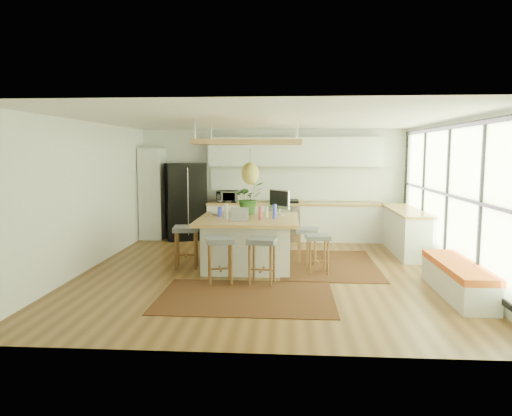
# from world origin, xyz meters

# --- Properties ---
(floor) EXTENTS (7.00, 7.00, 0.00)m
(floor) POSITION_xyz_m (0.00, 0.00, 0.00)
(floor) COLOR #553618
(floor) RESTS_ON ground
(ceiling) EXTENTS (7.00, 7.00, 0.00)m
(ceiling) POSITION_xyz_m (0.00, 0.00, 2.70)
(ceiling) COLOR white
(ceiling) RESTS_ON ground
(wall_back) EXTENTS (6.50, 0.00, 6.50)m
(wall_back) POSITION_xyz_m (0.00, 3.50, 1.35)
(wall_back) COLOR silver
(wall_back) RESTS_ON ground
(wall_front) EXTENTS (6.50, 0.00, 6.50)m
(wall_front) POSITION_xyz_m (0.00, -3.50, 1.35)
(wall_front) COLOR silver
(wall_front) RESTS_ON ground
(wall_left) EXTENTS (0.00, 7.00, 7.00)m
(wall_left) POSITION_xyz_m (-3.25, 0.00, 1.35)
(wall_left) COLOR silver
(wall_left) RESTS_ON ground
(wall_right) EXTENTS (0.00, 7.00, 7.00)m
(wall_right) POSITION_xyz_m (3.25, 0.00, 1.35)
(wall_right) COLOR silver
(wall_right) RESTS_ON ground
(window_wall) EXTENTS (0.10, 6.20, 2.60)m
(window_wall) POSITION_xyz_m (3.22, 0.00, 1.40)
(window_wall) COLOR black
(window_wall) RESTS_ON wall_right
(pantry) EXTENTS (0.55, 0.60, 2.25)m
(pantry) POSITION_xyz_m (-2.95, 3.18, 1.12)
(pantry) COLOR silver
(pantry) RESTS_ON floor
(back_counter_base) EXTENTS (4.20, 0.60, 0.88)m
(back_counter_base) POSITION_xyz_m (0.55, 3.18, 0.44)
(back_counter_base) COLOR silver
(back_counter_base) RESTS_ON floor
(back_counter_top) EXTENTS (4.24, 0.64, 0.05)m
(back_counter_top) POSITION_xyz_m (0.55, 3.18, 0.90)
(back_counter_top) COLOR olive
(back_counter_top) RESTS_ON back_counter_base
(backsplash) EXTENTS (4.20, 0.02, 0.80)m
(backsplash) POSITION_xyz_m (0.55, 3.48, 1.35)
(backsplash) COLOR white
(backsplash) RESTS_ON wall_back
(upper_cabinets) EXTENTS (4.20, 0.34, 0.70)m
(upper_cabinets) POSITION_xyz_m (0.55, 3.32, 2.15)
(upper_cabinets) COLOR silver
(upper_cabinets) RESTS_ON wall_back
(range) EXTENTS (0.76, 0.62, 1.00)m
(range) POSITION_xyz_m (0.30, 3.18, 0.50)
(range) COLOR #A5A5AA
(range) RESTS_ON floor
(right_counter_base) EXTENTS (0.60, 2.50, 0.88)m
(right_counter_base) POSITION_xyz_m (2.93, 2.00, 0.44)
(right_counter_base) COLOR silver
(right_counter_base) RESTS_ON floor
(right_counter_top) EXTENTS (0.64, 2.54, 0.05)m
(right_counter_top) POSITION_xyz_m (2.93, 2.00, 0.90)
(right_counter_top) COLOR olive
(right_counter_top) RESTS_ON right_counter_base
(window_bench) EXTENTS (0.52, 2.00, 0.50)m
(window_bench) POSITION_xyz_m (2.95, -1.20, 0.25)
(window_bench) COLOR silver
(window_bench) RESTS_ON floor
(ceiling_panel) EXTENTS (1.86, 1.86, 0.80)m
(ceiling_panel) POSITION_xyz_m (-0.30, 0.40, 2.05)
(ceiling_panel) COLOR olive
(ceiling_panel) RESTS_ON ceiling
(rug_near) EXTENTS (2.60, 1.80, 0.01)m
(rug_near) POSITION_xyz_m (-0.21, -1.52, 0.01)
(rug_near) COLOR black
(rug_near) RESTS_ON floor
(rug_right) EXTENTS (1.80, 2.60, 0.01)m
(rug_right) POSITION_xyz_m (1.18, 0.64, 0.01)
(rug_right) COLOR black
(rug_right) RESTS_ON floor
(fridge) EXTENTS (1.13, 1.01, 1.88)m
(fridge) POSITION_xyz_m (-2.12, 3.18, 0.93)
(fridge) COLOR black
(fridge) RESTS_ON floor
(island) EXTENTS (1.85, 1.85, 0.93)m
(island) POSITION_xyz_m (-0.33, 0.39, 0.47)
(island) COLOR olive
(island) RESTS_ON floor
(stool_near_left) EXTENTS (0.53, 0.53, 0.76)m
(stool_near_left) POSITION_xyz_m (-0.71, -0.76, 0.35)
(stool_near_left) COLOR #51545A
(stool_near_left) RESTS_ON floor
(stool_near_right) EXTENTS (0.50, 0.50, 0.76)m
(stool_near_right) POSITION_xyz_m (-0.01, -0.76, 0.35)
(stool_near_right) COLOR #51545A
(stool_near_right) RESTS_ON floor
(stool_right_front) EXTENTS (0.45, 0.45, 0.70)m
(stool_right_front) POSITION_xyz_m (0.93, -0.03, 0.35)
(stool_right_front) COLOR #51545A
(stool_right_front) RESTS_ON floor
(stool_right_back) EXTENTS (0.44, 0.44, 0.68)m
(stool_right_back) POSITION_xyz_m (0.77, 0.74, 0.35)
(stool_right_back) COLOR #51545A
(stool_right_back) RESTS_ON floor
(stool_left_side) EXTENTS (0.51, 0.51, 0.78)m
(stool_left_side) POSITION_xyz_m (-1.48, 0.24, 0.35)
(stool_left_side) COLOR #51545A
(stool_left_side) RESTS_ON floor
(laptop) EXTENTS (0.35, 0.37, 0.25)m
(laptop) POSITION_xyz_m (-0.47, -0.04, 1.05)
(laptop) COLOR #A5A5AA
(laptop) RESTS_ON island
(monitor) EXTENTS (0.52, 0.51, 0.50)m
(monitor) POSITION_xyz_m (0.23, 0.82, 1.19)
(monitor) COLOR #A5A5AA
(monitor) RESTS_ON island
(microwave) EXTENTS (0.52, 0.30, 0.34)m
(microwave) POSITION_xyz_m (-1.09, 3.16, 1.10)
(microwave) COLOR #A5A5AA
(microwave) RESTS_ON back_counter_top
(island_plant) EXTENTS (0.78, 0.81, 0.50)m
(island_plant) POSITION_xyz_m (-0.38, 0.96, 1.18)
(island_plant) COLOR #1E4C19
(island_plant) RESTS_ON island
(island_bowl) EXTENTS (0.21, 0.21, 0.05)m
(island_bowl) POSITION_xyz_m (-1.00, 0.74, 0.95)
(island_bowl) COLOR silver
(island_bowl) RESTS_ON island
(island_bottle_0) EXTENTS (0.07, 0.07, 0.19)m
(island_bottle_0) POSITION_xyz_m (-0.88, 0.49, 1.03)
(island_bottle_0) COLOR blue
(island_bottle_0) RESTS_ON island
(island_bottle_1) EXTENTS (0.07, 0.07, 0.19)m
(island_bottle_1) POSITION_xyz_m (-0.73, 0.24, 1.03)
(island_bottle_1) COLOR silver
(island_bottle_1) RESTS_ON island
(island_bottle_2) EXTENTS (0.07, 0.07, 0.19)m
(island_bottle_2) POSITION_xyz_m (-0.08, 0.09, 1.03)
(island_bottle_2) COLOR #A53749
(island_bottle_2) RESTS_ON island
(island_bottle_3) EXTENTS (0.07, 0.07, 0.19)m
(island_bottle_3) POSITION_xyz_m (0.02, 0.44, 1.03)
(island_bottle_3) COLOR silver
(island_bottle_3) RESTS_ON island
(island_bottle_4) EXTENTS (0.07, 0.07, 0.19)m
(island_bottle_4) POSITION_xyz_m (-0.53, 0.64, 1.03)
(island_bottle_4) COLOR #5E8F55
(island_bottle_4) RESTS_ON island
(island_bottle_5) EXTENTS (0.07, 0.07, 0.19)m
(island_bottle_5) POSITION_xyz_m (0.17, 0.29, 1.03)
(island_bottle_5) COLOR blue
(island_bottle_5) RESTS_ON island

